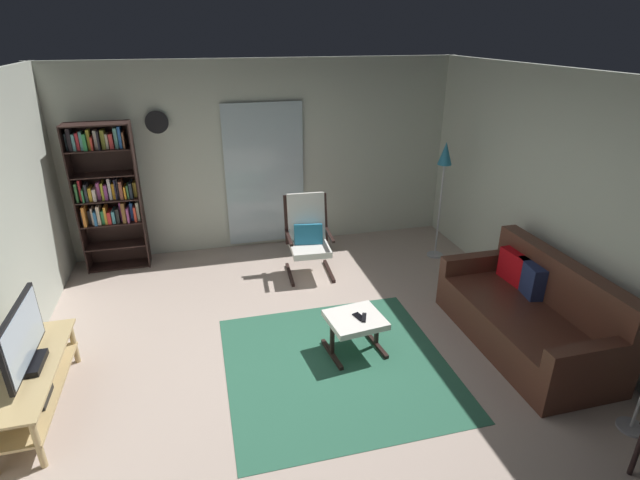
{
  "coord_description": "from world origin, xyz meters",
  "views": [
    {
      "loc": [
        -0.9,
        -3.73,
        2.95
      ],
      "look_at": [
        0.26,
        0.79,
        0.9
      ],
      "focal_mm": 27.14,
      "sensor_mm": 36.0,
      "label": 1
    }
  ],
  "objects_px": {
    "television": "(23,340)",
    "leather_sofa": "(529,316)",
    "ottoman": "(355,323)",
    "tv_remote": "(364,318)",
    "wall_clock": "(157,122)",
    "tv_stand": "(35,383)",
    "floor_lamp_by_shelf": "(444,166)",
    "lounge_armchair": "(308,233)",
    "cell_phone": "(359,317)",
    "bookshelf_near_tv": "(107,191)"
  },
  "relations": [
    {
      "from": "tv_stand",
      "to": "lounge_armchair",
      "type": "bearing_deg",
      "value": 35.62
    },
    {
      "from": "leather_sofa",
      "to": "lounge_armchair",
      "type": "xyz_separation_m",
      "value": [
        -1.79,
        2.1,
        0.22
      ]
    },
    {
      "from": "tv_stand",
      "to": "bookshelf_near_tv",
      "type": "bearing_deg",
      "value": 83.51
    },
    {
      "from": "floor_lamp_by_shelf",
      "to": "wall_clock",
      "type": "bearing_deg",
      "value": 164.67
    },
    {
      "from": "television",
      "to": "bookshelf_near_tv",
      "type": "bearing_deg",
      "value": 83.5
    },
    {
      "from": "television",
      "to": "cell_phone",
      "type": "xyz_separation_m",
      "value": [
        2.82,
        0.12,
        -0.31
      ]
    },
    {
      "from": "lounge_armchair",
      "to": "cell_phone",
      "type": "height_order",
      "value": "lounge_armchair"
    },
    {
      "from": "tv_remote",
      "to": "bookshelf_near_tv",
      "type": "bearing_deg",
      "value": 156.13
    },
    {
      "from": "television",
      "to": "leather_sofa",
      "type": "height_order",
      "value": "television"
    },
    {
      "from": "leather_sofa",
      "to": "ottoman",
      "type": "xyz_separation_m",
      "value": [
        -1.74,
        0.28,
        0.02
      ]
    },
    {
      "from": "cell_phone",
      "to": "wall_clock",
      "type": "xyz_separation_m",
      "value": [
        -1.82,
        2.81,
        1.45
      ]
    },
    {
      "from": "bookshelf_near_tv",
      "to": "tv_remote",
      "type": "xyz_separation_m",
      "value": [
        2.55,
        -2.63,
        -0.64
      ]
    },
    {
      "from": "ottoman",
      "to": "floor_lamp_by_shelf",
      "type": "distance_m",
      "value": 2.73
    },
    {
      "from": "television",
      "to": "floor_lamp_by_shelf",
      "type": "bearing_deg",
      "value": 23.05
    },
    {
      "from": "tv_stand",
      "to": "ottoman",
      "type": "bearing_deg",
      "value": 3.06
    },
    {
      "from": "leather_sofa",
      "to": "tv_remote",
      "type": "xyz_separation_m",
      "value": [
        -1.67,
        0.24,
        0.09
      ]
    },
    {
      "from": "lounge_armchair",
      "to": "wall_clock",
      "type": "distance_m",
      "value": 2.39
    },
    {
      "from": "ottoman",
      "to": "tv_remote",
      "type": "bearing_deg",
      "value": -29.56
    },
    {
      "from": "leather_sofa",
      "to": "wall_clock",
      "type": "bearing_deg",
      "value": 138.81
    },
    {
      "from": "bookshelf_near_tv",
      "to": "ottoman",
      "type": "height_order",
      "value": "bookshelf_near_tv"
    },
    {
      "from": "bookshelf_near_tv",
      "to": "tv_remote",
      "type": "distance_m",
      "value": 3.72
    },
    {
      "from": "television",
      "to": "ottoman",
      "type": "xyz_separation_m",
      "value": [
        2.79,
        0.13,
        -0.38
      ]
    },
    {
      "from": "ottoman",
      "to": "tv_remote",
      "type": "height_order",
      "value": "tv_remote"
    },
    {
      "from": "wall_clock",
      "to": "lounge_armchair",
      "type": "bearing_deg",
      "value": -29.59
    },
    {
      "from": "tv_stand",
      "to": "cell_phone",
      "type": "bearing_deg",
      "value": 2.85
    },
    {
      "from": "television",
      "to": "wall_clock",
      "type": "xyz_separation_m",
      "value": [
        1.0,
        2.93,
        1.14
      ]
    },
    {
      "from": "lounge_armchair",
      "to": "ottoman",
      "type": "distance_m",
      "value": 1.83
    },
    {
      "from": "bookshelf_near_tv",
      "to": "wall_clock",
      "type": "bearing_deg",
      "value": 16.74
    },
    {
      "from": "bookshelf_near_tv",
      "to": "wall_clock",
      "type": "xyz_separation_m",
      "value": [
        0.69,
        0.21,
        0.8
      ]
    },
    {
      "from": "television",
      "to": "floor_lamp_by_shelf",
      "type": "xyz_separation_m",
      "value": [
        4.58,
        1.95,
        0.58
      ]
    },
    {
      "from": "leather_sofa",
      "to": "floor_lamp_by_shelf",
      "type": "bearing_deg",
      "value": 88.65
    },
    {
      "from": "tv_stand",
      "to": "cell_phone",
      "type": "xyz_separation_m",
      "value": [
        2.82,
        0.14,
        0.1
      ]
    },
    {
      "from": "floor_lamp_by_shelf",
      "to": "wall_clock",
      "type": "xyz_separation_m",
      "value": [
        -3.57,
        0.98,
        0.56
      ]
    },
    {
      "from": "tv_stand",
      "to": "floor_lamp_by_shelf",
      "type": "distance_m",
      "value": 5.08
    },
    {
      "from": "cell_phone",
      "to": "television",
      "type": "bearing_deg",
      "value": 165.37
    },
    {
      "from": "tv_stand",
      "to": "floor_lamp_by_shelf",
      "type": "relative_size",
      "value": 0.84
    },
    {
      "from": "bookshelf_near_tv",
      "to": "cell_phone",
      "type": "height_order",
      "value": "bookshelf_near_tv"
    },
    {
      "from": "television",
      "to": "ottoman",
      "type": "height_order",
      "value": "television"
    },
    {
      "from": "television",
      "to": "leather_sofa",
      "type": "xyz_separation_m",
      "value": [
        4.53,
        -0.16,
        -0.4
      ]
    },
    {
      "from": "lounge_armchair",
      "to": "cell_phone",
      "type": "distance_m",
      "value": 1.83
    },
    {
      "from": "cell_phone",
      "to": "floor_lamp_by_shelf",
      "type": "distance_m",
      "value": 2.69
    },
    {
      "from": "tv_stand",
      "to": "floor_lamp_by_shelf",
      "type": "bearing_deg",
      "value": 23.26
    },
    {
      "from": "ottoman",
      "to": "tv_remote",
      "type": "distance_m",
      "value": 0.12
    },
    {
      "from": "tv_stand",
      "to": "television",
      "type": "distance_m",
      "value": 0.41
    },
    {
      "from": "television",
      "to": "tv_stand",
      "type": "bearing_deg",
      "value": -96.04
    },
    {
      "from": "tv_stand",
      "to": "lounge_armchair",
      "type": "xyz_separation_m",
      "value": [
        2.74,
        1.96,
        0.23
      ]
    },
    {
      "from": "ottoman",
      "to": "cell_phone",
      "type": "height_order",
      "value": "cell_phone"
    },
    {
      "from": "television",
      "to": "leather_sofa",
      "type": "distance_m",
      "value": 4.55
    },
    {
      "from": "tv_stand",
      "to": "bookshelf_near_tv",
      "type": "xyz_separation_m",
      "value": [
        0.31,
        2.74,
        0.75
      ]
    },
    {
      "from": "television",
      "to": "ottoman",
      "type": "relative_size",
      "value": 1.49
    }
  ]
}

